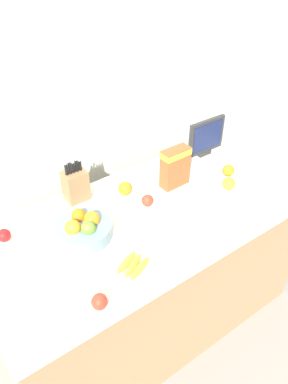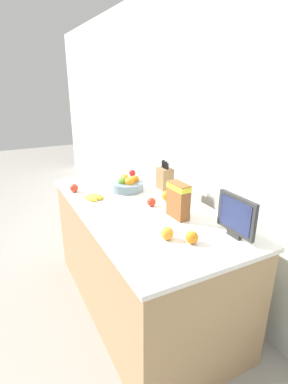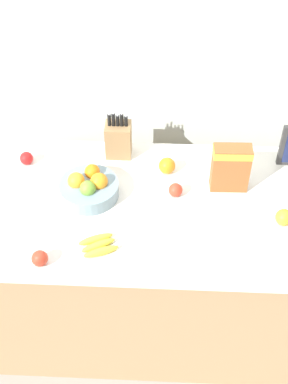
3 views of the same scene
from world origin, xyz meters
name	(u,v)px [view 1 (image 1 of 3)]	position (x,y,z in m)	size (l,w,h in m)	color
ground_plane	(147,314)	(0.00, 0.00, 0.00)	(14.00, 14.00, 0.00)	gray
wall_back	(82,103)	(0.00, 0.66, 1.30)	(9.00, 0.06, 2.60)	silver
counter	(147,270)	(0.00, 0.00, 0.44)	(1.83, 0.89, 0.89)	tan
knife_block	(76,185)	(-0.24, 0.36, 0.98)	(0.13, 0.11, 0.29)	#937047
small_monitor	(206,137)	(0.69, 0.28, 1.02)	(0.29, 0.03, 0.26)	#2D2D2D
cereal_box	(175,166)	(0.30, 0.14, 1.02)	(0.18, 0.08, 0.24)	brown
fruit_bowl	(84,229)	(-0.36, 0.06, 0.93)	(0.28, 0.28, 0.13)	gray
banana_bunch	(133,265)	(-0.28, -0.27, 0.90)	(0.18, 0.16, 0.03)	yellow
apple_near_bananas	(4,235)	(-0.70, 0.26, 0.92)	(0.07, 0.07, 0.07)	red
apple_rightmost	(99,302)	(-0.51, -0.36, 0.92)	(0.07, 0.07, 0.07)	red
apple_rear	(147,201)	(0.05, 0.07, 0.92)	(0.07, 0.07, 0.07)	red
orange_back_center	(228,170)	(0.63, 0.02, 0.92)	(0.07, 0.07, 0.07)	orange
orange_by_cereal	(125,188)	(0.01, 0.23, 0.93)	(0.08, 0.08, 0.08)	orange
orange_mid_right	(229,184)	(0.53, -0.09, 0.92)	(0.08, 0.08, 0.08)	orange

